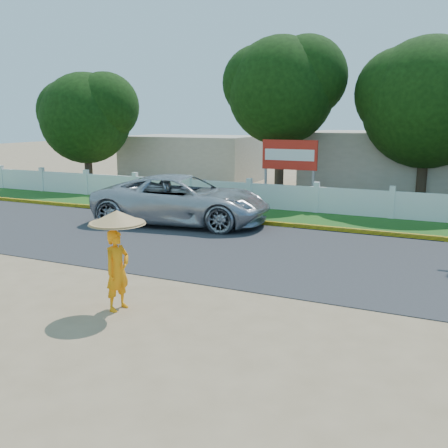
# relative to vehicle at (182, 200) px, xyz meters

# --- Properties ---
(ground) EXTENTS (120.00, 120.00, 0.00)m
(ground) POSITION_rel_vehicle_xyz_m (4.01, -7.02, -0.91)
(ground) COLOR #9E8460
(ground) RESTS_ON ground
(road) EXTENTS (60.00, 7.00, 0.02)m
(road) POSITION_rel_vehicle_xyz_m (4.01, -2.52, -0.90)
(road) COLOR #38383A
(road) RESTS_ON ground
(grass_verge) EXTENTS (60.00, 3.50, 0.03)m
(grass_verge) POSITION_rel_vehicle_xyz_m (4.01, 2.73, -0.89)
(grass_verge) COLOR #2D601E
(grass_verge) RESTS_ON ground
(curb) EXTENTS (40.00, 0.18, 0.16)m
(curb) POSITION_rel_vehicle_xyz_m (4.01, 1.03, -0.83)
(curb) COLOR yellow
(curb) RESTS_ON ground
(fence) EXTENTS (40.00, 0.10, 1.10)m
(fence) POSITION_rel_vehicle_xyz_m (4.01, 4.18, -0.36)
(fence) COLOR silver
(fence) RESTS_ON ground
(building_near) EXTENTS (10.00, 6.00, 3.20)m
(building_near) POSITION_rel_vehicle_xyz_m (7.01, 10.98, 0.69)
(building_near) COLOR #B7AD99
(building_near) RESTS_ON ground
(building_far) EXTENTS (8.00, 5.00, 2.80)m
(building_far) POSITION_rel_vehicle_xyz_m (-5.99, 11.98, 0.49)
(building_far) COLOR #B7AD99
(building_far) RESTS_ON ground
(vehicle) EXTENTS (6.91, 3.96, 1.82)m
(vehicle) POSITION_rel_vehicle_xyz_m (0.00, 0.00, 0.00)
(vehicle) COLOR #ACAFB5
(vehicle) RESTS_ON ground
(monk_with_parasol) EXTENTS (1.15, 1.15, 2.09)m
(monk_with_parasol) POSITION_rel_vehicle_xyz_m (3.05, -8.08, 0.45)
(monk_with_parasol) COLOR orange
(monk_with_parasol) RESTS_ON ground
(billboard) EXTENTS (2.50, 0.13, 2.95)m
(billboard) POSITION_rel_vehicle_xyz_m (2.47, 5.28, 1.23)
(billboard) COLOR gray
(billboard) RESTS_ON ground
(tree_row) EXTENTS (35.59, 6.91, 8.97)m
(tree_row) POSITION_rel_vehicle_xyz_m (8.37, 7.33, 4.00)
(tree_row) COLOR #473828
(tree_row) RESTS_ON ground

